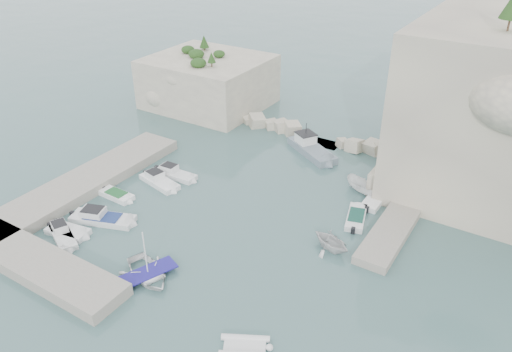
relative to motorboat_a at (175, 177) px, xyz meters
The scene contains 21 objects.
ground 11.70m from the motorboat_a, 28.48° to the right, with size 400.00×400.00×0.00m, color #426464.
cliff_terrace 26.42m from the motorboat_a, 28.08° to the left, with size 8.00×10.00×2.50m, color beige.
outcrop_west 21.99m from the motorboat_a, 116.58° to the left, with size 16.00×14.00×7.00m, color beige.
quay_west 9.42m from the motorboat_a, 135.58° to the right, with size 5.00×24.00×1.10m, color #9E9689.
quay_south 18.09m from the motorboat_a, 89.10° to the right, with size 18.00×4.00×1.10m, color #9E9689.
ledge_east 24.19m from the motorboat_a, 10.53° to the left, with size 3.00×16.00×0.80m, color #9E9689.
breakwater 18.88m from the motorboat_a, 60.52° to the left, with size 28.00×3.00×1.40m, color beige.
motorboat_a is the anchor object (origin of this frame).
motorboat_b 2.17m from the motorboat_a, 99.68° to the right, with size 5.60×1.83×1.40m, color white, non-canonical shape.
motorboat_c 6.93m from the motorboat_a, 109.77° to the right, with size 4.27×1.55×0.70m, color white, non-canonical shape.
motorboat_d 10.30m from the motorboat_a, 91.49° to the right, with size 6.79×2.02×1.40m, color silver, non-canonical shape.
motorboat_e 13.51m from the motorboat_a, 96.20° to the right, with size 4.41×1.81×0.70m, color silver, non-canonical shape.
motorboat_f 14.22m from the motorboat_a, 95.19° to the right, with size 5.18×1.54×1.40m, color silver, non-canonical shape.
rowboat 16.52m from the motorboat_a, 57.56° to the right, with size 3.73×5.22×1.08m, color white.
inflatable_dinghy 25.21m from the motorboat_a, 39.11° to the right, with size 3.77×1.83×0.44m, color silver, non-canonical shape.
tender_east_a 20.13m from the motorboat_a, ahead, with size 3.24×3.75×1.98m, color silver.
tender_east_b 20.34m from the motorboat_a, ahead, with size 4.87×1.66×0.70m, color silver, non-canonical shape.
tender_east_c 21.71m from the motorboat_a, 18.55° to the left, with size 5.10×1.65×0.70m, color white, non-canonical shape.
tender_east_d 20.46m from the motorboat_a, 22.27° to the left, with size 1.65×4.40×1.70m, color white.
work_boat 16.64m from the motorboat_a, 51.83° to the left, with size 8.31×2.45×2.20m, color slate, non-canonical shape.
rowboat_mast 16.73m from the motorboat_a, 57.56° to the right, with size 0.10×0.10×4.20m, color white.
Camera 1 is at (22.68, -30.26, 27.42)m, focal length 35.00 mm.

